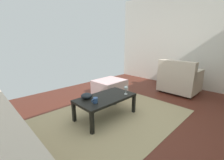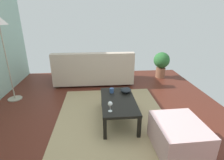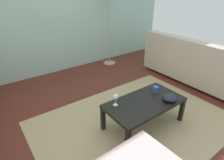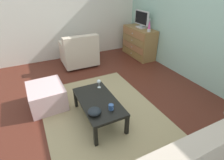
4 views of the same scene
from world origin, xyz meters
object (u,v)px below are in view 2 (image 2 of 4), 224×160
(mug, at_px, (112,90))
(ottoman, at_px, (178,136))
(couch_large, at_px, (94,71))
(coffee_table, at_px, (118,102))
(standing_lamp, at_px, (0,28))
(wine_glass, at_px, (110,104))
(potted_plant, at_px, (161,62))
(bowl_decorative, at_px, (126,90))

(mug, distance_m, ottoman, 1.33)
(mug, height_order, couch_large, couch_large)
(coffee_table, relative_size, standing_lamp, 0.61)
(wine_glass, bearing_deg, coffee_table, -24.64)
(ottoman, xyz_separation_m, potted_plant, (2.80, -0.76, 0.23))
(potted_plant, bearing_deg, coffee_table, 144.41)
(coffee_table, height_order, standing_lamp, standing_lamp)
(couch_large, distance_m, ottoman, 2.78)
(mug, height_order, bowl_decorative, bowl_decorative)
(bowl_decorative, relative_size, ottoman, 0.27)
(couch_large, xyz_separation_m, ottoman, (-2.54, -1.12, -0.13))
(mug, bearing_deg, ottoman, -143.35)
(wine_glass, relative_size, ottoman, 0.22)
(couch_large, bearing_deg, potted_plant, -82.05)
(mug, relative_size, standing_lamp, 0.07)
(bowl_decorative, xyz_separation_m, potted_plant, (1.77, -1.29, 0.02))
(mug, height_order, ottoman, mug)
(wine_glass, relative_size, bowl_decorative, 0.82)
(ottoman, relative_size, standing_lamp, 0.41)
(wine_glass, height_order, bowl_decorative, wine_glass)
(couch_large, distance_m, standing_lamp, 2.19)
(wine_glass, bearing_deg, couch_large, 6.91)
(couch_large, bearing_deg, standing_lamp, 116.44)
(coffee_table, relative_size, potted_plant, 1.43)
(bowl_decorative, bearing_deg, couch_large, 21.30)
(wine_glass, distance_m, potted_plant, 2.89)
(bowl_decorative, distance_m, potted_plant, 2.19)
(mug, relative_size, ottoman, 0.16)
(coffee_table, bearing_deg, couch_large, 13.25)
(coffee_table, bearing_deg, wine_glass, 155.36)
(couch_large, relative_size, standing_lamp, 1.16)
(coffee_table, height_order, bowl_decorative, bowl_decorative)
(standing_lamp, xyz_separation_m, potted_plant, (1.10, -3.56, -1.02))
(wine_glass, relative_size, potted_plant, 0.22)
(standing_lamp, height_order, potted_plant, standing_lamp)
(wine_glass, distance_m, bowl_decorative, 0.71)
(coffee_table, xyz_separation_m, potted_plant, (2.04, -1.46, 0.10))
(coffee_table, relative_size, couch_large, 0.52)
(coffee_table, height_order, wine_glass, wine_glass)
(mug, height_order, standing_lamp, standing_lamp)
(ottoman, height_order, potted_plant, potted_plant)
(bowl_decorative, bearing_deg, wine_glass, 152.21)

